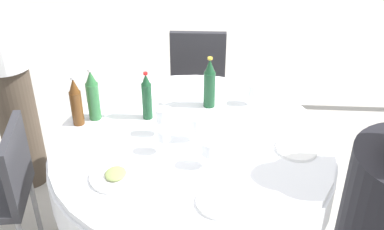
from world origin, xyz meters
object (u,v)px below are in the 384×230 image
at_px(wine_glass_rear, 162,117).
at_px(person_south, 5,64).
at_px(chair_west, 198,70).
at_px(bottle_dark_green_near, 209,84).
at_px(plate_inner, 297,148).
at_px(chair_left, 2,186).
at_px(wine_glass_right, 163,136).
at_px(plate_outer, 116,176).
at_px(dining_table, 192,164).
at_px(bottle_green_rear, 93,96).
at_px(wine_glass_outer, 196,124).
at_px(bottle_dark_green_east, 147,97).
at_px(plate_north, 220,202).
at_px(bottle_brown_south, 76,102).
at_px(wine_glass_west, 253,90).
at_px(wine_glass_left, 209,150).

distance_m(wine_glass_rear, person_south, 1.11).
bearing_deg(chair_west, bottle_dark_green_near, -84.22).
relative_size(plate_inner, chair_left, 0.25).
relative_size(wine_glass_right, plate_outer, 0.56).
relative_size(dining_table, chair_west, 1.74).
bearing_deg(bottle_dark_green_near, plate_outer, -22.30).
bearing_deg(chair_west, plate_outer, -103.17).
bearing_deg(plate_outer, dining_table, 140.80).
bearing_deg(bottle_dark_green_near, bottle_green_rear, -65.22).
height_order(wine_glass_rear, wine_glass_outer, wine_glass_rear).
xyz_separation_m(wine_glass_outer, chair_west, (-1.17, -0.25, -0.33)).
distance_m(bottle_dark_green_east, person_south, 0.95).
bearing_deg(wine_glass_right, chair_left, -75.81).
bearing_deg(plate_north, wine_glass_right, -131.18).
bearing_deg(chair_left, bottle_dark_green_near, -72.72).
relative_size(bottle_brown_south, wine_glass_west, 2.21).
distance_m(bottle_brown_south, plate_inner, 1.21).
bearing_deg(wine_glass_west, plate_north, -1.87).
relative_size(wine_glass_outer, person_south, 0.09).
height_order(wine_glass_right, person_south, person_south).
xyz_separation_m(wine_glass_right, wine_glass_left, (0.06, 0.25, 0.00)).
distance_m(bottle_dark_green_east, wine_glass_left, 0.55).
bearing_deg(wine_glass_outer, chair_west, -167.82).
xyz_separation_m(bottle_brown_south, wine_glass_right, (0.14, 0.53, -0.04)).
bearing_deg(plate_inner, bottle_dark_green_near, -120.40).
relative_size(bottle_dark_green_east, plate_outer, 1.15).
xyz_separation_m(dining_table, chair_left, (0.32, -0.97, -0.08)).
relative_size(wine_glass_outer, chair_west, 0.17).
bearing_deg(bottle_green_rear, plate_north, 57.43).
distance_m(wine_glass_right, wine_glass_outer, 0.19).
bearing_deg(chair_west, wine_glass_left, -86.38).
bearing_deg(plate_north, bottle_dark_green_east, -138.31).
bearing_deg(person_south, chair_left, -142.61).
height_order(dining_table, chair_west, chair_west).
bearing_deg(bottle_dark_green_near, plate_north, 15.27).
bearing_deg(plate_north, wine_glass_left, -157.00).
bearing_deg(wine_glass_right, bottle_dark_green_near, 164.64).
xyz_separation_m(wine_glass_left, plate_outer, (0.19, -0.42, -0.09)).
xyz_separation_m(bottle_green_rear, person_south, (-0.21, -0.66, 0.01)).
bearing_deg(wine_glass_outer, person_south, -102.66).
relative_size(wine_glass_outer, plate_north, 0.68).
bearing_deg(bottle_dark_green_near, wine_glass_outer, 0.41).
bearing_deg(wine_glass_rear, person_south, -104.30).
height_order(wine_glass_right, plate_north, wine_glass_right).
xyz_separation_m(dining_table, plate_outer, (0.36, -0.29, 0.16)).
relative_size(wine_glass_rear, plate_north, 0.74).
relative_size(wine_glass_outer, plate_outer, 0.59).
bearing_deg(bottle_green_rear, plate_inner, 88.24).
bearing_deg(chair_west, plate_north, -85.07).
bearing_deg(bottle_dark_green_east, chair_left, -53.27).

